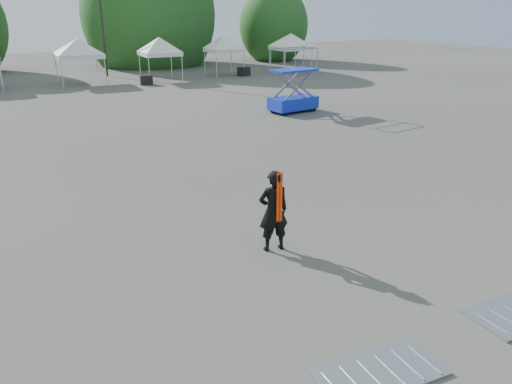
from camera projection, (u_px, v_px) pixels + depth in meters
name	position (u px, v px, depth m)	size (l,w,h in m)	color
ground	(241.00, 210.00, 14.47)	(120.00, 120.00, 0.00)	#474442
light_pole_east	(100.00, 7.00, 40.41)	(0.60, 0.25, 9.80)	black
tree_mid_e	(149.00, 14.00, 49.07)	(5.12, 5.12, 7.79)	#382314
tree_far_e	(274.00, 26.00, 53.48)	(3.84, 3.84, 5.84)	#382314
tent_e	(77.00, 42.00, 36.96)	(4.62, 4.62, 3.88)	silver
tent_f	(159.00, 41.00, 38.65)	(4.01, 4.01, 3.88)	silver
tent_g	(224.00, 38.00, 41.71)	(3.86, 3.86, 3.88)	silver
tent_h	(291.00, 37.00, 43.92)	(4.18, 4.18, 3.88)	silver
man	(273.00, 211.00, 11.79)	(0.80, 0.58, 2.02)	black
scissor_lift	(294.00, 80.00, 27.36)	(2.85, 1.73, 3.46)	#0D3AB1
barrier_left	(379.00, 372.00, 8.03)	(2.16, 1.18, 0.07)	#9B9EA3
crate_mid	(146.00, 80.00, 37.55)	(0.90, 0.70, 0.70)	black
crate_east	(244.00, 71.00, 42.42)	(0.92, 0.72, 0.72)	black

